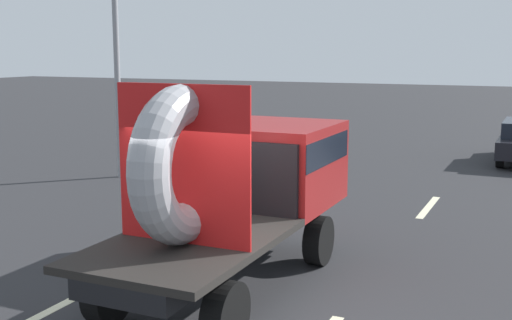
{
  "coord_description": "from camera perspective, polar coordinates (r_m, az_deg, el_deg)",
  "views": [
    {
      "loc": [
        3.8,
        -7.23,
        3.49
      ],
      "look_at": [
        -0.39,
        1.93,
        1.78
      ],
      "focal_mm": 45.57,
      "sensor_mm": 36.0,
      "label": 1
    }
  ],
  "objects": [
    {
      "name": "lane_dash_right_far",
      "position": [
        15.12,
        14.9,
        -4.01
      ],
      "size": [
        0.16,
        2.22,
        0.01
      ],
      "primitive_type": "cube",
      "rotation": [
        0.0,
        0.0,
        1.57
      ],
      "color": "beige",
      "rests_on": "ground_plane"
    },
    {
      "name": "flatbed_truck",
      "position": [
        9.96,
        -0.81,
        -1.7
      ],
      "size": [
        2.02,
        5.38,
        3.08
      ],
      "color": "black",
      "rests_on": "ground_plane"
    },
    {
      "name": "traffic_light",
      "position": [
        18.15,
        -12.24,
        12.14
      ],
      "size": [
        0.42,
        0.36,
        6.79
      ],
      "color": "gray",
      "rests_on": "ground_plane"
    },
    {
      "name": "lane_dash_left_far",
      "position": [
        16.03,
        2.01,
        -2.91
      ],
      "size": [
        0.16,
        2.64,
        0.01
      ],
      "primitive_type": "cube",
      "rotation": [
        0.0,
        0.0,
        1.57
      ],
      "color": "beige",
      "rests_on": "ground_plane"
    },
    {
      "name": "ground_plane",
      "position": [
        8.88,
        -2.94,
        -13.5
      ],
      "size": [
        120.0,
        120.0,
        0.0
      ],
      "primitive_type": "plane",
      "color": "#28282B"
    },
    {
      "name": "lane_dash_left_near",
      "position": [
        9.46,
        -17.53,
        -12.45
      ],
      "size": [
        0.16,
        2.51,
        0.01
      ],
      "primitive_type": "cube",
      "rotation": [
        0.0,
        0.0,
        1.57
      ],
      "color": "beige",
      "rests_on": "ground_plane"
    }
  ]
}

